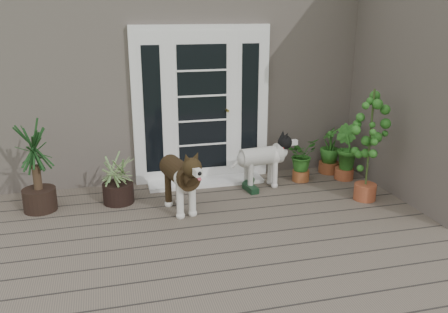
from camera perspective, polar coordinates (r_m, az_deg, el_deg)
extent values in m
cube|color=#6B5B4C|center=(4.94, 5.10, -11.58)|extent=(6.20, 4.60, 0.12)
cube|color=#665E54|center=(8.50, -4.27, 11.22)|extent=(7.40, 4.00, 3.10)
cube|color=white|center=(6.52, -2.72, 6.25)|extent=(1.90, 0.14, 2.15)
cube|color=white|center=(6.61, -2.24, -3.04)|extent=(1.60, 0.40, 0.05)
imported|color=#214E16|center=(6.71, 9.37, -0.75)|extent=(0.56, 0.56, 0.54)
imported|color=#1C621F|center=(6.91, 14.48, -0.38)|extent=(0.46, 0.46, 0.57)
imported|color=#27611B|center=(7.15, 12.69, 0.18)|extent=(0.42, 0.42, 0.54)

